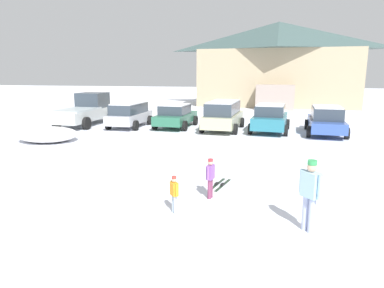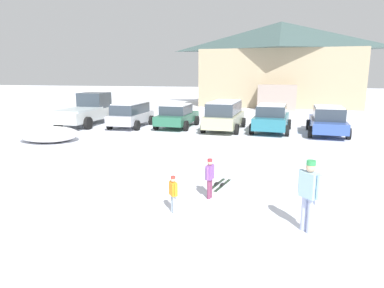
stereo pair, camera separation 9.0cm
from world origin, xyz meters
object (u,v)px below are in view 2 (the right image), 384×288
(parked_blue_hatchback, at_px, (328,120))
(parked_green_coupe, at_px, (177,115))
(parked_silver_wagon, at_px, (131,114))
(skier_child_in_orange_jacket, at_px, (173,192))
(skier_adult_in_blue_parka, at_px, (309,192))
(parked_beige_suv, at_px, (224,115))
(pickup_truck, at_px, (88,110))
(pair_of_skis, at_px, (220,185))
(ski_lodge, at_px, (279,64))
(parked_teal_hatchback, at_px, (272,118))
(skier_child_in_purple_jacket, at_px, (210,176))
(plowed_snow_pile, at_px, (49,134))

(parked_blue_hatchback, bearing_deg, parked_green_coupe, 176.13)
(parked_silver_wagon, distance_m, skier_child_in_orange_jacket, 14.69)
(parked_green_coupe, height_order, skier_adult_in_blue_parka, skier_adult_in_blue_parka)
(parked_beige_suv, xyz_separation_m, skier_child_in_orange_jacket, (0.37, -13.23, -0.41))
(pickup_truck, height_order, pair_of_skis, pickup_truck)
(ski_lodge, bearing_deg, skier_child_in_orange_jacket, -96.07)
(parked_green_coupe, height_order, parked_teal_hatchback, parked_teal_hatchback)
(pair_of_skis, bearing_deg, ski_lodge, 85.10)
(skier_child_in_orange_jacket, bearing_deg, skier_adult_in_blue_parka, -6.14)
(parked_beige_suv, relative_size, pickup_truck, 0.82)
(parked_beige_suv, height_order, parked_blue_hatchback, parked_beige_suv)
(parked_green_coupe, relative_size, skier_child_in_orange_jacket, 4.27)
(parked_teal_hatchback, distance_m, skier_child_in_purple_jacket, 12.06)
(parked_beige_suv, bearing_deg, parked_green_coupe, 172.66)
(pickup_truck, bearing_deg, parked_green_coupe, 0.28)
(ski_lodge, relative_size, plowed_snow_pile, 5.44)
(parked_silver_wagon, xyz_separation_m, skier_child_in_orange_jacket, (6.56, -13.14, -0.32))
(parked_silver_wagon, relative_size, parked_green_coupe, 0.97)
(pair_of_skis, bearing_deg, parked_teal_hatchback, 81.21)
(skier_adult_in_blue_parka, height_order, skier_child_in_orange_jacket, skier_adult_in_blue_parka)
(pickup_truck, bearing_deg, parked_blue_hatchback, -2.18)
(parked_green_coupe, height_order, parked_blue_hatchback, parked_blue_hatchback)
(pickup_truck, relative_size, skier_child_in_orange_jacket, 5.82)
(parked_teal_hatchback, distance_m, skier_child_in_orange_jacket, 13.43)
(parked_blue_hatchback, xyz_separation_m, skier_child_in_purple_jacket, (-4.96, -11.75, -0.17))
(parked_beige_suv, distance_m, pickup_truck, 9.53)
(parked_silver_wagon, relative_size, plowed_snow_pile, 1.30)
(pair_of_skis, bearing_deg, parked_silver_wagon, 124.74)
(parked_silver_wagon, xyz_separation_m, parked_green_coupe, (3.02, 0.49, -0.09))
(ski_lodge, height_order, parked_silver_wagon, ski_lodge)
(parked_silver_wagon, distance_m, parked_teal_hatchback, 9.06)
(parked_silver_wagon, bearing_deg, pickup_truck, 172.14)
(parked_blue_hatchback, distance_m, pickup_truck, 15.58)
(pickup_truck, bearing_deg, skier_child_in_orange_jacket, -54.00)
(parked_beige_suv, xyz_separation_m, parked_blue_hatchback, (6.05, -0.21, -0.14))
(pickup_truck, bearing_deg, plowed_snow_pile, -80.66)
(parked_beige_suv, relative_size, plowed_snow_pile, 1.50)
(skier_adult_in_blue_parka, bearing_deg, skier_child_in_orange_jacket, 173.86)
(parked_silver_wagon, height_order, parked_blue_hatchback, parked_blue_hatchback)
(plowed_snow_pile, bearing_deg, skier_child_in_purple_jacket, -33.65)
(parked_green_coupe, xyz_separation_m, plowed_snow_pile, (-5.37, -5.96, -0.41))
(skier_adult_in_blue_parka, bearing_deg, plowed_snow_pile, 146.53)
(parked_green_coupe, height_order, skier_child_in_orange_jacket, parked_green_coupe)
(parked_silver_wagon, relative_size, skier_child_in_orange_jacket, 4.13)
(parked_silver_wagon, distance_m, parked_blue_hatchback, 12.24)
(parked_teal_hatchback, bearing_deg, pickup_truck, 178.08)
(ski_lodge, bearing_deg, parked_teal_hatchback, -92.52)
(skier_child_in_purple_jacket, xyz_separation_m, pair_of_skis, (0.12, 1.20, -0.64))
(plowed_snow_pile, bearing_deg, parked_teal_hatchback, 25.77)
(parked_teal_hatchback, distance_m, pickup_truck, 12.40)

